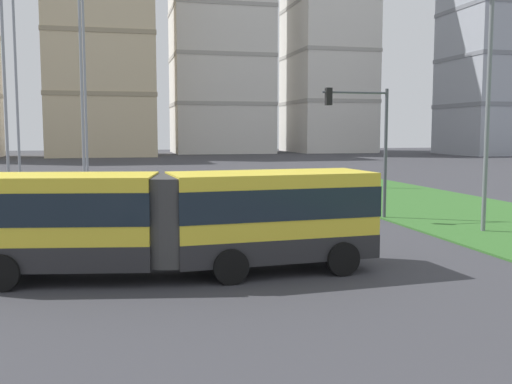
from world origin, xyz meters
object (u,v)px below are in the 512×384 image
Objects in this scene: car_grey_wagon at (81,213)px; streetlight_median at (488,103)px; traffic_light_far_right at (366,131)px; apartment_tower_centre at (220,13)px; apartment_tower_westcentre at (100,40)px; apartment_tower_eastcentre at (328,33)px; articulated_bus at (177,219)px; apartment_tower_east at (494,36)px.

streetlight_median reaches higher than car_grey_wagon.
traffic_light_far_right is 0.12× the size of apartment_tower_centre.
apartment_tower_eastcentre is (43.61, 9.95, 4.34)m from apartment_tower_westcentre.
articulated_bus is 13.49m from traffic_light_far_right.
apartment_tower_centre is at bearing -178.11° from apartment_tower_eastcentre.
articulated_bus is 1.23× the size of streetlight_median.
apartment_tower_centre is (5.08, 91.41, 21.00)m from streetlight_median.
car_grey_wagon is 0.73× the size of traffic_light_far_right.
traffic_light_far_right is 87.43m from apartment_tower_east.
apartment_tower_westcentre is 24.81m from apartment_tower_centre.
traffic_light_far_right is at bearing -128.51° from apartment_tower_east.
apartment_tower_east is (63.30, 76.07, 19.00)m from articulated_bus.
apartment_tower_centre reaches higher than apartment_tower_east.
traffic_light_far_right is at bearing 42.03° from articulated_bus.
articulated_bus is 100.77m from apartment_tower_east.
apartment_tower_centre is (18.23, 95.73, 24.69)m from articulated_bus.
apartment_tower_eastcentre is (26.78, 92.13, 18.26)m from streetlight_median.
traffic_light_far_right is 0.13× the size of apartment_tower_eastcentre.
apartment_tower_eastcentre is 31.15m from apartment_tower_east.
apartment_tower_centre is (8.39, 86.86, 22.13)m from traffic_light_far_right.
car_grey_wagon is at bearing 165.34° from streetlight_median.
streetlight_median is 88.87m from apartment_tower_east.
streetlight_median is (16.36, -4.28, 4.59)m from car_grey_wagon.
apartment_tower_centre is at bearing 79.22° from articulated_bus.
streetlight_median is 97.66m from apartment_tower_eastcentre.
articulated_bus is 0.31× the size of apartment_tower_westcentre.
apartment_tower_east is at bearing 55.05° from streetlight_median.
streetlight_median reaches higher than traffic_light_far_right.
traffic_light_far_right is at bearing -108.97° from apartment_tower_eastcentre.
articulated_bus reaches higher than car_grey_wagon.
apartment_tower_east reaches higher than car_grey_wagon.
streetlight_median is at bearing -124.95° from apartment_tower_east.
traffic_light_far_right is 80.21m from apartment_tower_westcentre.
apartment_tower_westcentre is 0.82× the size of apartment_tower_eastcentre.
apartment_tower_eastcentre is (43.14, 87.85, 22.85)m from car_grey_wagon.
articulated_bus is 100.53m from apartment_tower_centre.
apartment_tower_east is (23.37, -20.38, -2.95)m from apartment_tower_eastcentre.
apartment_tower_east is (53.47, 67.20, 16.44)m from traffic_light_far_right.
apartment_tower_westcentre reaches higher than car_grey_wagon.
articulated_bus is 106.67m from apartment_tower_eastcentre.
streetlight_median is 0.25× the size of apartment_tower_westcentre.
apartment_tower_east is at bearing -41.09° from apartment_tower_eastcentre.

